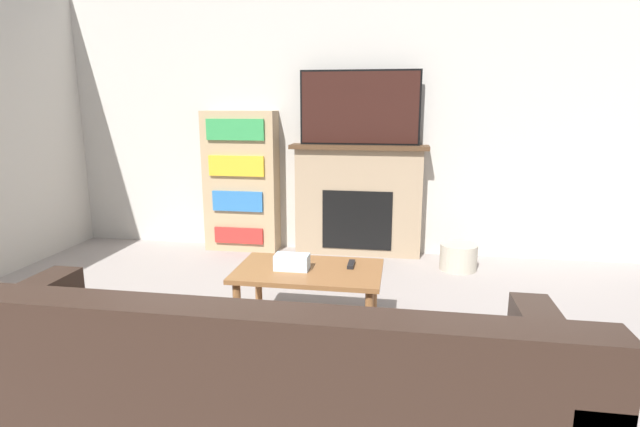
% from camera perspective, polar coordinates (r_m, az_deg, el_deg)
% --- Properties ---
extents(wall_back, '(6.44, 0.06, 2.70)m').
position_cam_1_polar(wall_back, '(5.10, 1.02, 10.74)').
color(wall_back, beige).
rests_on(wall_back, ground_plane).
extents(fireplace, '(1.35, 0.28, 1.11)m').
position_cam_1_polar(fireplace, '(5.01, 4.39, 1.56)').
color(fireplace, tan).
rests_on(fireplace, ground_plane).
extents(tv, '(1.16, 0.03, 0.71)m').
position_cam_1_polar(tv, '(4.90, 4.55, 11.96)').
color(tv, black).
rests_on(tv, fireplace).
extents(couch, '(2.39, 0.88, 0.88)m').
position_cam_1_polar(couch, '(2.15, -7.76, -21.52)').
color(couch, black).
rests_on(couch, ground_plane).
extents(coffee_table, '(0.94, 0.59, 0.45)m').
position_cam_1_polar(coffee_table, '(3.27, -1.30, -7.34)').
color(coffee_table, brown).
rests_on(coffee_table, ground_plane).
extents(tissue_box, '(0.22, 0.12, 0.10)m').
position_cam_1_polar(tissue_box, '(3.23, -3.23, -5.55)').
color(tissue_box, silver).
rests_on(tissue_box, coffee_table).
extents(remote_control, '(0.04, 0.15, 0.02)m').
position_cam_1_polar(remote_control, '(3.31, 3.58, -5.81)').
color(remote_control, black).
rests_on(remote_control, coffee_table).
extents(bookshelf, '(0.75, 0.29, 1.43)m').
position_cam_1_polar(bookshelf, '(5.21, -8.99, 3.64)').
color(bookshelf, tan).
rests_on(bookshelf, ground_plane).
extents(storage_basket, '(0.34, 0.34, 0.24)m').
position_cam_1_polar(storage_basket, '(4.79, 15.54, -4.80)').
color(storage_basket, '#BCB29E').
rests_on(storage_basket, ground_plane).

